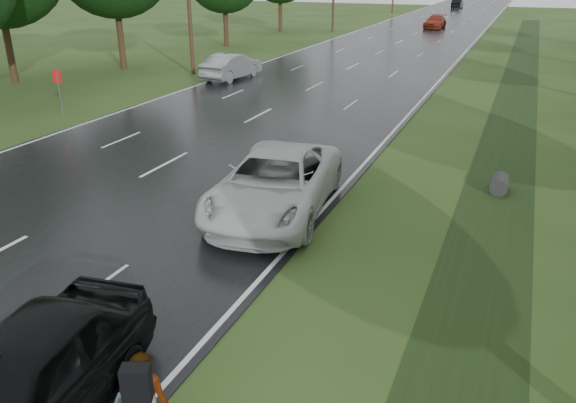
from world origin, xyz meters
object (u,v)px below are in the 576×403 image
at_px(road_sign, 58,84).
at_px(white_pickup, 275,183).
at_px(silver_sedan, 231,66).
at_px(dark_sedan, 22,385).

height_order(road_sign, white_pickup, road_sign).
bearing_deg(silver_sedan, dark_sedan, 116.43).
bearing_deg(white_pickup, dark_sedan, -97.89).
xyz_separation_m(white_pickup, silver_sedan, (-11.30, 18.56, -0.08)).
height_order(road_sign, silver_sedan, road_sign).
distance_m(white_pickup, silver_sedan, 21.73).
distance_m(road_sign, white_pickup, 15.40).
height_order(white_pickup, silver_sedan, white_pickup).
bearing_deg(white_pickup, road_sign, 148.11).
distance_m(dark_sedan, silver_sedan, 30.01).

